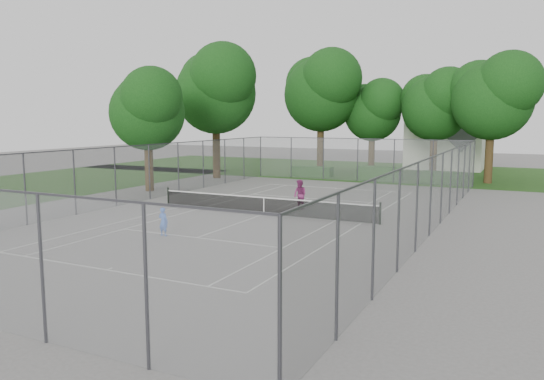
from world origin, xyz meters
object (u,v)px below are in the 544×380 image
at_px(house, 446,132).
at_px(woman_player, 300,195).
at_px(tennis_net, 264,205).
at_px(girl_player, 163,222).

bearing_deg(house, woman_player, -97.14).
relative_size(tennis_net, girl_player, 10.09).
height_order(girl_player, woman_player, woman_player).
distance_m(house, girl_player, 38.75).
bearing_deg(woman_player, tennis_net, -95.46).
relative_size(girl_player, woman_player, 0.74).
xyz_separation_m(tennis_net, woman_player, (1.20, 2.14, 0.35)).
height_order(tennis_net, house, house).
xyz_separation_m(tennis_net, girl_player, (-1.56, -6.71, 0.13)).
bearing_deg(tennis_net, woman_player, 60.65).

